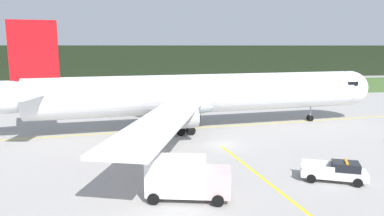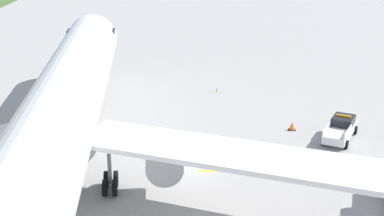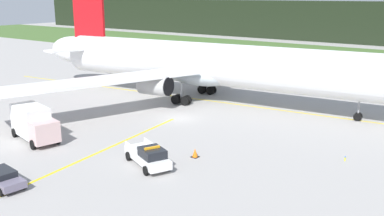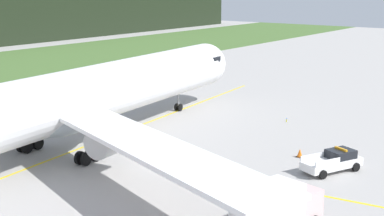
# 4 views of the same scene
# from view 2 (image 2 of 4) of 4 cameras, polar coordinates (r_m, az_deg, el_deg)

# --- Properties ---
(ground) EXTENTS (320.00, 320.00, 0.00)m
(ground) POSITION_cam_2_polar(r_m,az_deg,el_deg) (45.25, -0.40, -6.05)
(ground) COLOR #A09C99
(taxiway_centerline_main) EXTENTS (74.91, 9.21, 0.01)m
(taxiway_centerline_main) POSITION_cam_2_polar(r_m,az_deg,el_deg) (45.85, -12.16, -6.16)
(taxiway_centerline_main) COLOR yellow
(taxiway_centerline_main) RESTS_ON ground
(taxiway_centerline_spur) EXTENTS (3.54, 27.25, 0.01)m
(taxiway_centerline_spur) POSITION_cam_2_polar(r_m,az_deg,el_deg) (47.93, 17.15, -5.46)
(taxiway_centerline_spur) COLOR yellow
(taxiway_centerline_spur) RESTS_ON ground
(airliner) EXTENTS (57.41, 52.37, 14.84)m
(airliner) POSITION_cam_2_polar(r_m,az_deg,el_deg) (43.48, -12.70, -0.64)
(airliner) COLOR white
(airliner) RESTS_ON ground
(ops_pickup_truck) EXTENTS (5.77, 3.93, 1.94)m
(ops_pickup_truck) POSITION_cam_2_polar(r_m,az_deg,el_deg) (52.41, 14.37, -1.99)
(ops_pickup_truck) COLOR white
(ops_pickup_truck) RESTS_ON ground
(apron_cone) EXTENTS (0.64, 0.64, 0.80)m
(apron_cone) POSITION_cam_2_polar(r_m,az_deg,el_deg) (53.65, 9.77, -1.74)
(apron_cone) COLOR black
(apron_cone) RESTS_ON ground
(taxiway_edge_light_east) EXTENTS (0.12, 0.12, 0.45)m
(taxiway_edge_light_east) POSITION_cam_2_polar(r_m,az_deg,el_deg) (63.59, 2.45, 1.73)
(taxiway_edge_light_east) COLOR yellow
(taxiway_edge_light_east) RESTS_ON ground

